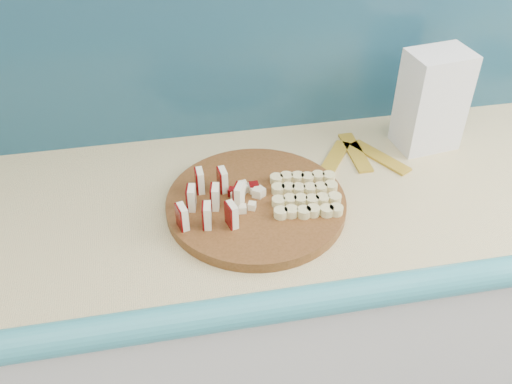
% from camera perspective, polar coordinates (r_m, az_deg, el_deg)
% --- Properties ---
extents(kitchen_counter, '(2.20, 0.63, 0.91)m').
position_cam_1_polar(kitchen_counter, '(1.57, 2.78, -13.26)').
color(kitchen_counter, silver).
rests_on(kitchen_counter, ground).
extents(backsplash, '(2.20, 0.02, 0.50)m').
position_cam_1_polar(backsplash, '(1.36, 0.88, 15.56)').
color(backsplash, teal).
rests_on(backsplash, kitchen_counter).
extents(cutting_board, '(0.43, 0.43, 0.02)m').
position_cam_1_polar(cutting_board, '(1.21, 0.00, -1.18)').
color(cutting_board, '#47290F').
rests_on(cutting_board, kitchen_counter).
extents(apple_wedges, '(0.14, 0.16, 0.05)m').
position_cam_1_polar(apple_wedges, '(1.16, -4.54, -0.74)').
color(apple_wedges, '#FDF3CB').
rests_on(apple_wedges, cutting_board).
extents(apple_chunks, '(0.05, 0.06, 0.02)m').
position_cam_1_polar(apple_chunks, '(1.19, -1.18, -0.45)').
color(apple_chunks, beige).
rests_on(apple_chunks, cutting_board).
extents(banana_slices, '(0.16, 0.16, 0.02)m').
position_cam_1_polar(banana_slices, '(1.20, 4.98, -0.24)').
color(banana_slices, '#DDD087').
rests_on(banana_slices, cutting_board).
extents(flour_bag, '(0.15, 0.12, 0.24)m').
position_cam_1_polar(flour_bag, '(1.41, 17.19, 8.74)').
color(flour_bag, white).
rests_on(flour_bag, kitchen_counter).
extents(banana_peel, '(0.23, 0.19, 0.01)m').
position_cam_1_polar(banana_peel, '(1.38, 9.99, 3.53)').
color(banana_peel, gold).
rests_on(banana_peel, kitchen_counter).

